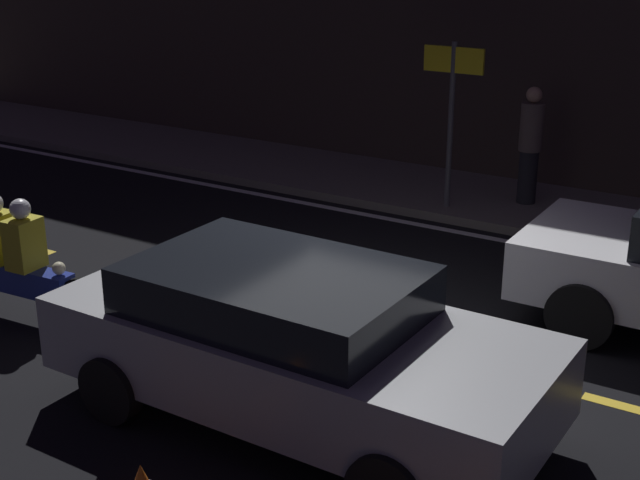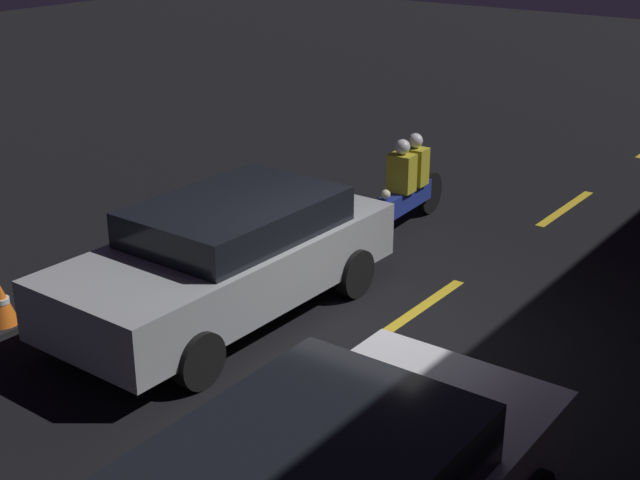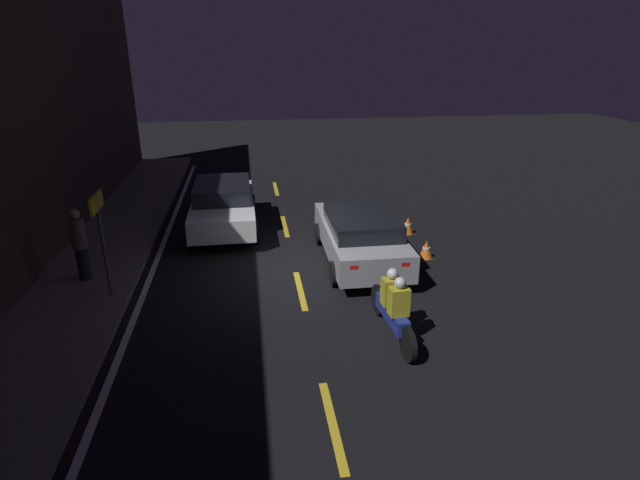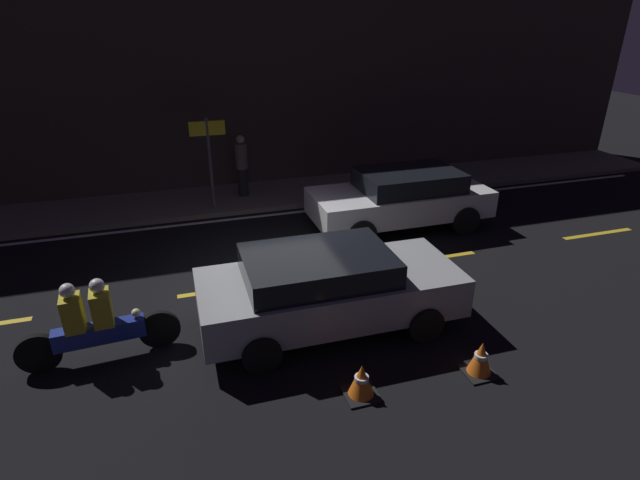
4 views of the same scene
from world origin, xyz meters
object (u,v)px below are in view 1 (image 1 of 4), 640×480
(pedestrian, at_px, (530,145))
(hatchback_silver, at_px, (292,341))
(shop_sign, at_px, (452,93))
(motorcycle, at_px, (16,263))

(pedestrian, bearing_deg, hatchback_silver, -87.25)
(hatchback_silver, bearing_deg, shop_sign, 102.40)
(hatchback_silver, height_order, motorcycle, motorcycle)
(pedestrian, distance_m, shop_sign, 1.46)
(pedestrian, xyz_separation_m, shop_sign, (-0.93, -0.80, 0.80))
(motorcycle, xyz_separation_m, shop_sign, (2.43, 5.84, 1.17))
(motorcycle, xyz_separation_m, pedestrian, (3.36, 6.64, 0.37))
(motorcycle, distance_m, shop_sign, 6.43)
(hatchback_silver, height_order, shop_sign, shop_sign)
(pedestrian, height_order, shop_sign, shop_sign)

